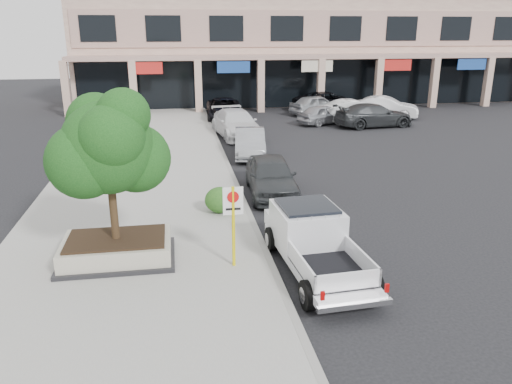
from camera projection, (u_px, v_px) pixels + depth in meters
The scene contains 19 objects.
ground at pixel (318, 255), 14.92m from camera, with size 120.00×120.00×0.00m, color black.
sidewalk at pixel (141, 198), 19.67m from camera, with size 8.00×52.00×0.15m, color gray.
curb at pixel (240, 193), 20.28m from camera, with size 0.20×52.00×0.15m, color gray.
strip_mall at pixel (301, 48), 46.51m from camera, with size 40.55×12.43×9.50m.
planter at pixel (117, 249), 14.17m from camera, with size 3.20×2.20×0.68m.
planter_tree at pixel (113, 147), 13.42m from camera, with size 2.90×2.55×4.00m.
no_parking_sign at pixel (233, 216), 13.47m from camera, with size 0.55×0.09×2.30m.
hedge at pixel (220, 200), 17.82m from camera, with size 1.10×0.99×0.94m, color #144616.
pickup_truck at pixel (318, 245), 13.60m from camera, with size 1.96×5.30×1.67m, color white, non-canonical shape.
curb_car_a at pixel (271, 176), 20.16m from camera, with size 1.85×4.61×1.57m, color #2F3235.
curb_car_b at pixel (250, 143), 26.30m from camera, with size 1.54×4.40×1.45m, color #919398.
curb_car_c at pixel (236, 124), 31.06m from camera, with size 2.31×5.68×1.65m, color silver.
curb_car_d at pixel (224, 109), 37.24m from camera, with size 2.56×5.55×1.54m, color black.
lot_car_a at pixel (324, 114), 35.27m from camera, with size 1.65×4.10×1.40m, color #97999E.
lot_car_b at pixel (355, 111), 35.92m from camera, with size 1.73×4.95×1.63m, color silver.
lot_car_c at pixel (374, 115), 34.30m from camera, with size 2.22×5.46×1.59m, color #282A2D.
lot_car_d at pixel (328, 101), 40.92m from camera, with size 2.62×5.68×1.58m, color black.
lot_car_e at pixel (317, 105), 39.18m from camera, with size 1.83×4.55×1.55m, color #A0A4A8.
lot_car_f at pixel (385, 107), 37.78m from camera, with size 1.69×4.85×1.60m, color silver.
Camera 1 is at (-4.05, -13.11, 6.42)m, focal length 35.00 mm.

